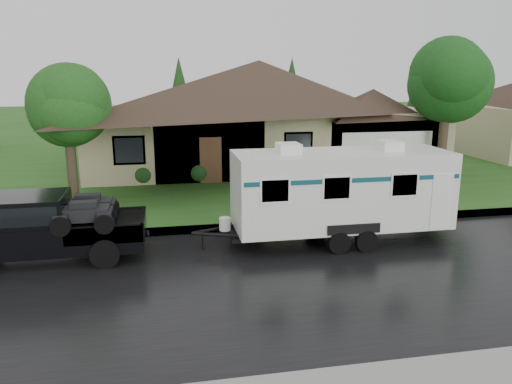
% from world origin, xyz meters
% --- Properties ---
extents(ground, '(140.00, 140.00, 0.00)m').
position_xyz_m(ground, '(0.00, 0.00, 0.00)').
color(ground, '#24541A').
rests_on(ground, ground).
extents(road, '(140.00, 8.00, 0.01)m').
position_xyz_m(road, '(0.00, -2.00, 0.01)').
color(road, black).
rests_on(road, ground).
extents(curb, '(140.00, 0.50, 0.15)m').
position_xyz_m(curb, '(0.00, 2.25, 0.07)').
color(curb, gray).
rests_on(curb, ground).
extents(lawn, '(140.00, 26.00, 0.15)m').
position_xyz_m(lawn, '(0.00, 15.00, 0.07)').
color(lawn, '#24541A').
rests_on(lawn, ground).
extents(house_main, '(19.44, 10.80, 6.90)m').
position_xyz_m(house_main, '(2.29, 13.84, 3.59)').
color(house_main, tan).
rests_on(house_main, lawn).
extents(tree_left_green, '(3.25, 3.25, 5.37)m').
position_xyz_m(tree_left_green, '(-6.81, 6.13, 3.87)').
color(tree_left_green, '#382B1E').
rests_on(tree_left_green, lawn).
extents(tree_right_green, '(3.95, 3.95, 6.54)m').
position_xyz_m(tree_right_green, '(9.84, 8.18, 4.69)').
color(tree_right_green, '#382B1E').
rests_on(tree_right_green, lawn).
extents(shrub_row, '(13.60, 1.00, 1.00)m').
position_xyz_m(shrub_row, '(2.00, 9.30, 0.65)').
color(shrub_row, '#143814').
rests_on(shrub_row, lawn).
extents(pickup_truck, '(5.58, 2.12, 1.86)m').
position_xyz_m(pickup_truck, '(-6.93, 0.53, 1.00)').
color(pickup_truck, black).
rests_on(pickup_truck, ground).
extents(travel_trailer, '(6.88, 2.42, 3.09)m').
position_xyz_m(travel_trailer, '(1.88, 0.53, 1.64)').
color(travel_trailer, silver).
rests_on(travel_trailer, ground).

